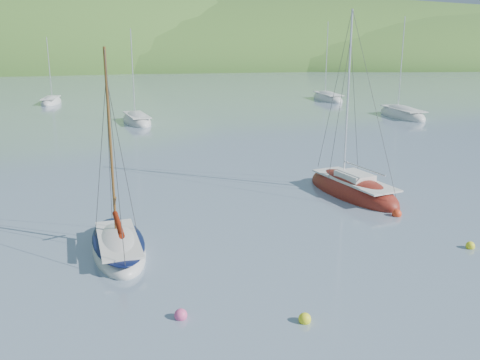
{
  "coord_description": "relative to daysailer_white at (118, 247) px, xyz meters",
  "views": [
    {
      "loc": [
        -2.5,
        -15.95,
        9.37
      ],
      "look_at": [
        0.96,
        8.0,
        2.71
      ],
      "focal_mm": 40.0,
      "sensor_mm": 36.0,
      "label": 1
    }
  ],
  "objects": [
    {
      "name": "ground",
      "position": [
        4.69,
        -6.63,
        -0.22
      ],
      "size": [
        700.0,
        700.0,
        0.0
      ],
      "primitive_type": "plane",
      "color": "#738BA0",
      "rests_on": "ground"
    },
    {
      "name": "shoreline_hills",
      "position": [
        -4.97,
        165.8,
        -0.22
      ],
      "size": [
        690.0,
        135.0,
        56.0
      ],
      "color": "#416B29",
      "rests_on": "ground"
    },
    {
      "name": "daysailer_white",
      "position": [
        0.0,
        0.0,
        0.0
      ],
      "size": [
        3.27,
        6.47,
        9.49
      ],
      "rotation": [
        0.0,
        0.0,
        0.17
      ],
      "color": "silver",
      "rests_on": "ground"
    },
    {
      "name": "sloop_red",
      "position": [
        13.31,
        6.98,
        0.0
      ],
      "size": [
        4.9,
        8.31,
        11.64
      ],
      "rotation": [
        0.0,
        0.0,
        0.3
      ],
      "color": "maroon",
      "rests_on": "ground"
    },
    {
      "name": "distant_sloop_a",
      "position": [
        -0.68,
        36.02,
        -0.03
      ],
      "size": [
        4.38,
        7.95,
        10.75
      ],
      "rotation": [
        0.0,
        0.0,
        0.24
      ],
      "color": "silver",
      "rests_on": "ground"
    },
    {
      "name": "distant_sloop_b",
      "position": [
        25.92,
        52.72,
        -0.02
      ],
      "size": [
        3.67,
        8.6,
        11.94
      ],
      "rotation": [
        0.0,
        0.0,
        0.09
      ],
      "color": "silver",
      "rests_on": "ground"
    },
    {
      "name": "distant_sloop_c",
      "position": [
        -13.11,
        54.52,
        -0.05
      ],
      "size": [
        2.46,
        6.81,
        9.69
      ],
      "rotation": [
        0.0,
        0.0,
        -0.01
      ],
      "color": "silver",
      "rests_on": "ground"
    },
    {
      "name": "distant_sloop_d",
      "position": [
        29.62,
        35.8,
        -0.02
      ],
      "size": [
        3.84,
        8.82,
        12.23
      ],
      "rotation": [
        0.0,
        0.0,
        0.1
      ],
      "color": "silver",
      "rests_on": "ground"
    },
    {
      "name": "mooring_buoys",
      "position": [
        6.48,
        -1.04,
        -0.1
      ],
      "size": [
        22.76,
        11.9,
        0.5
      ],
      "color": "#F8F71F",
      "rests_on": "ground"
    }
  ]
}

